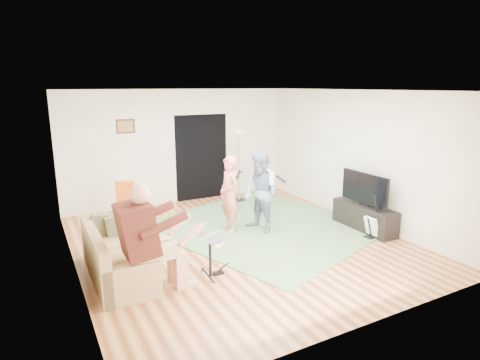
% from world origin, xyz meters
% --- Properties ---
extents(floor, '(6.00, 6.00, 0.00)m').
position_xyz_m(floor, '(0.00, 0.00, 0.00)').
color(floor, brown).
rests_on(floor, ground).
extents(walls, '(5.50, 6.00, 2.70)m').
position_xyz_m(walls, '(0.00, 0.00, 1.35)').
color(walls, white).
rests_on(walls, floor).
extents(ceiling, '(6.00, 6.00, 0.00)m').
position_xyz_m(ceiling, '(0.00, 0.00, 2.70)').
color(ceiling, white).
rests_on(ceiling, walls).
extents(window_blinds, '(0.00, 2.05, 2.05)m').
position_xyz_m(window_blinds, '(-2.74, 0.20, 1.55)').
color(window_blinds, brown).
rests_on(window_blinds, walls).
extents(doorway, '(2.10, 0.00, 2.10)m').
position_xyz_m(doorway, '(0.55, 2.99, 1.05)').
color(doorway, black).
rests_on(doorway, walls).
extents(picture_frame, '(0.42, 0.03, 0.32)m').
position_xyz_m(picture_frame, '(-1.25, 2.99, 1.90)').
color(picture_frame, '#3F2314').
rests_on(picture_frame, walls).
extents(area_rug, '(4.73, 4.90, 0.02)m').
position_xyz_m(area_rug, '(0.86, 0.49, 0.01)').
color(area_rug, '#4F7949').
rests_on(area_rug, floor).
extents(sofa, '(0.77, 1.87, 0.76)m').
position_xyz_m(sofa, '(-2.28, -0.32, 0.25)').
color(sofa, tan).
rests_on(sofa, floor).
extents(drummer, '(1.00, 0.56, 1.53)m').
position_xyz_m(drummer, '(-1.85, -0.97, 0.60)').
color(drummer, '#4D1D15').
rests_on(drummer, sofa).
extents(drum_kit, '(0.35, 0.63, 0.65)m').
position_xyz_m(drum_kit, '(-1.00, -0.97, 0.28)').
color(drum_kit, black).
rests_on(drum_kit, floor).
extents(singer, '(0.36, 0.54, 1.47)m').
position_xyz_m(singer, '(0.12, 0.63, 0.74)').
color(singer, '#EE7767').
rests_on(singer, floor).
extents(microphone, '(0.06, 0.06, 0.24)m').
position_xyz_m(microphone, '(0.32, 0.63, 1.10)').
color(microphone, black).
rests_on(microphone, singer).
extents(guitarist, '(0.74, 0.87, 1.56)m').
position_xyz_m(guitarist, '(0.63, 0.30, 0.78)').
color(guitarist, '#7086A4').
rests_on(guitarist, floor).
extents(guitar_held, '(0.29, 0.61, 0.26)m').
position_xyz_m(guitar_held, '(0.83, 0.30, 1.06)').
color(guitar_held, white).
rests_on(guitar_held, guitarist).
extents(guitar_spare, '(0.29, 0.26, 0.82)m').
position_xyz_m(guitar_spare, '(2.28, -0.98, 0.23)').
color(guitar_spare, black).
rests_on(guitar_spare, floor).
extents(torchiere_lamp, '(0.31, 0.31, 1.74)m').
position_xyz_m(torchiere_lamp, '(1.26, 2.38, 1.19)').
color(torchiere_lamp, black).
rests_on(torchiere_lamp, floor).
extents(dining_chair, '(0.49, 0.51, 0.93)m').
position_xyz_m(dining_chair, '(-1.64, 1.72, 0.33)').
color(dining_chair, beige).
rests_on(dining_chair, floor).
extents(tv_cabinet, '(0.40, 1.40, 0.50)m').
position_xyz_m(tv_cabinet, '(2.50, -0.57, 0.25)').
color(tv_cabinet, black).
rests_on(tv_cabinet, floor).
extents(television, '(0.06, 1.14, 0.60)m').
position_xyz_m(television, '(2.45, -0.57, 0.85)').
color(television, black).
rests_on(television, tv_cabinet).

